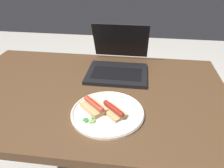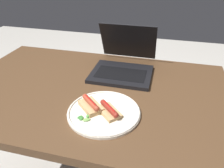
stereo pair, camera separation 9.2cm
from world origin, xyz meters
The scene contains 6 objects.
desk centered at (0.00, 0.00, 0.69)m, with size 1.26×0.79×0.75m.
laptop centered at (0.11, 0.20, 0.79)m, with size 0.30×0.34×0.23m.
plate centered at (0.11, -0.16, 0.76)m, with size 0.28×0.28×0.02m.
sausage_toast_left centered at (0.13, -0.17, 0.78)m, with size 0.11×0.11×0.04m.
sausage_toast_middle centered at (0.06, -0.16, 0.78)m, with size 0.12×0.12×0.04m.
salad_pile centered at (0.06, -0.22, 0.76)m, with size 0.06×0.05×0.01m.
Camera 2 is at (0.31, -0.80, 1.28)m, focal length 35.00 mm.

